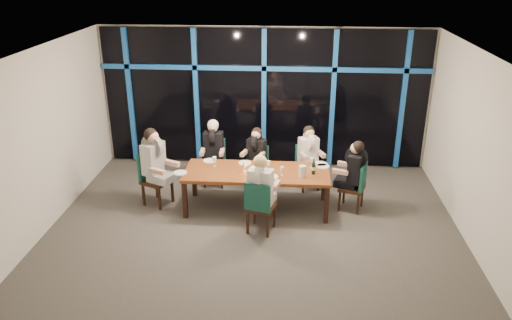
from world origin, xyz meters
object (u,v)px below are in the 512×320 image
(diner_far_mid, at_px, (256,149))
(diner_near_mid, at_px, (261,182))
(chair_far_left, at_px, (214,159))
(chair_far_right, at_px, (307,164))
(diner_far_right, at_px, (309,149))
(diner_end_left, at_px, (155,156))
(dining_table, at_px, (257,175))
(chair_end_right, at_px, (356,184))
(chair_end_left, at_px, (153,175))
(chair_near_mid, at_px, (259,205))
(diner_far_left, at_px, (213,144))
(water_pitcher, at_px, (302,171))
(chair_far_mid, at_px, (257,164))
(diner_end_right, at_px, (354,165))
(wine_bottle, at_px, (314,168))

(diner_far_mid, xyz_separation_m, diner_near_mid, (0.21, -1.67, 0.09))
(chair_far_left, distance_m, chair_far_right, 1.86)
(diner_far_right, bearing_deg, diner_end_left, 176.10)
(dining_table, relative_size, chair_end_right, 2.85)
(diner_end_left, bearing_deg, dining_table, -66.62)
(diner_far_right, bearing_deg, chair_end_left, 175.00)
(chair_near_mid, xyz_separation_m, diner_far_mid, (-0.19, 1.75, 0.29))
(chair_far_right, distance_m, chair_end_left, 3.01)
(chair_far_left, xyz_separation_m, chair_end_right, (2.74, -0.96, -0.01))
(chair_far_right, height_order, diner_far_left, diner_far_left)
(diner_far_mid, bearing_deg, chair_end_left, -139.59)
(dining_table, xyz_separation_m, water_pitcher, (0.81, -0.19, 0.17))
(dining_table, xyz_separation_m, diner_end_left, (-1.86, 0.05, 0.29))
(chair_far_right, bearing_deg, chair_near_mid, -134.97)
(dining_table, height_order, chair_far_left, chair_far_left)
(chair_far_right, distance_m, diner_near_mid, 2.00)
(chair_far_left, height_order, chair_far_mid, chair_far_left)
(chair_far_left, relative_size, diner_near_mid, 1.00)
(diner_far_left, bearing_deg, diner_end_left, -136.82)
(chair_end_left, xyz_separation_m, diner_far_right, (2.89, 0.84, 0.28))
(water_pitcher, bearing_deg, diner_end_right, 34.36)
(chair_near_mid, bearing_deg, chair_far_left, -46.27)
(chair_end_left, relative_size, wine_bottle, 3.47)
(chair_end_left, bearing_deg, wine_bottle, -67.66)
(dining_table, xyz_separation_m, chair_far_mid, (-0.06, 0.96, -0.20))
(chair_far_left, height_order, diner_far_mid, diner_far_mid)
(chair_far_mid, bearing_deg, diner_near_mid, -66.65)
(dining_table, distance_m, chair_far_left, 1.41)
(chair_far_left, xyz_separation_m, chair_end_left, (-1.01, -0.95, 0.05))
(chair_end_right, relative_size, diner_end_left, 0.92)
(diner_end_left, height_order, diner_end_right, diner_end_left)
(chair_far_left, relative_size, diner_far_mid, 1.12)
(chair_far_mid, relative_size, chair_near_mid, 0.90)
(diner_far_right, bearing_deg, water_pitcher, -118.71)
(wine_bottle, bearing_deg, water_pitcher, -144.01)
(diner_near_mid, bearing_deg, diner_far_left, -43.69)
(chair_end_left, height_order, water_pitcher, chair_end_left)
(chair_end_left, relative_size, diner_near_mid, 1.09)
(chair_end_left, height_order, diner_far_right, diner_far_right)
(chair_far_right, xyz_separation_m, diner_far_right, (0.03, -0.07, 0.35))
(dining_table, bearing_deg, diner_end_right, 3.58)
(diner_far_mid, xyz_separation_m, wine_bottle, (1.09, -0.93, 0.04))
(dining_table, height_order, chair_near_mid, chair_near_mid)
(chair_far_right, height_order, diner_far_right, diner_far_right)
(dining_table, xyz_separation_m, wine_bottle, (1.01, -0.05, 0.18))
(chair_far_right, bearing_deg, chair_far_left, 157.48)
(chair_near_mid, bearing_deg, wine_bottle, -122.74)
(diner_far_mid, xyz_separation_m, diner_far_right, (1.04, 0.05, 0.03))
(dining_table, xyz_separation_m, diner_end_right, (1.73, 0.11, 0.19))
(chair_end_right, xyz_separation_m, diner_far_mid, (-1.88, 0.80, 0.31))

